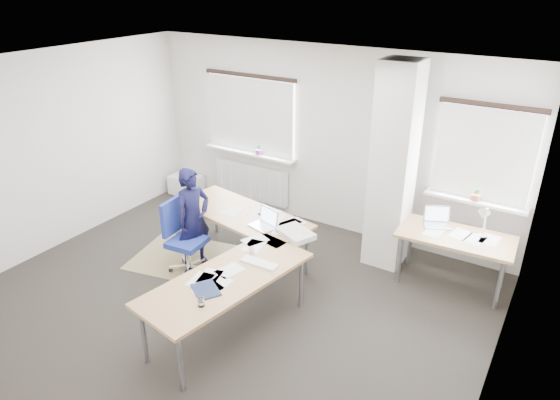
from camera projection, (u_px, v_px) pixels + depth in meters
The scene contains 8 objects.
ground at pixel (227, 301), 6.19m from camera, with size 6.00×6.00×0.00m, color black.
room_shell at pixel (257, 160), 5.72m from camera, with size 6.04×5.04×2.82m.
floor_mat at pixel (183, 257), 7.12m from camera, with size 1.34×1.13×0.01m, color olive.
white_crate at pixel (186, 185), 9.11m from camera, with size 0.56×0.39×0.34m, color white.
desk_main at pixel (239, 245), 6.06m from camera, with size 2.40×2.98×0.96m.
desk_side at pixel (456, 238), 6.23m from camera, with size 1.43×0.77×1.22m.
task_chair at pixel (186, 252), 6.71m from camera, with size 0.55×0.54×1.01m.
person at pixel (193, 219), 6.66m from camera, with size 0.52×0.34×1.42m, color black.
Camera 1 is at (3.24, -3.99, 3.73)m, focal length 32.00 mm.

